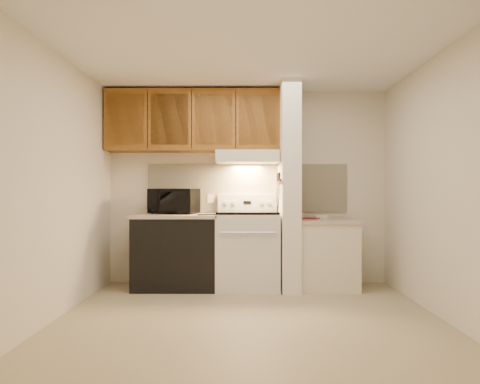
{
  "coord_description": "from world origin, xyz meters",
  "views": [
    {
      "loc": [
        -0.06,
        -4.1,
        1.19
      ],
      "look_at": [
        -0.09,
        0.75,
        1.19
      ],
      "focal_mm": 32.0,
      "sensor_mm": 36.0,
      "label": 1
    }
  ],
  "objects": [
    {
      "name": "wall_left",
      "position": [
        -1.8,
        0.0,
        1.25
      ],
      "size": [
        0.02,
        3.0,
        2.5
      ],
      "primitive_type": "cube",
      "color": "beige",
      "rests_on": "floor"
    },
    {
      "name": "range_hood",
      "position": [
        0.0,
        1.28,
        1.62
      ],
      "size": [
        0.78,
        0.44,
        0.15
      ],
      "primitive_type": "cube",
      "color": "beige",
      "rests_on": "upper_cabinets"
    },
    {
      "name": "backsplash",
      "position": [
        0.0,
        1.49,
        1.24
      ],
      "size": [
        2.6,
        0.02,
        0.63
      ],
      "primitive_type": "cube",
      "color": "#FFF3CE",
      "rests_on": "wall_back"
    },
    {
      "name": "knife_handle_c",
      "position": [
        0.38,
        1.09,
        1.37
      ],
      "size": [
        0.02,
        0.02,
        0.1
      ],
      "primitive_type": "cylinder",
      "color": "black",
      "rests_on": "knife_strip"
    },
    {
      "name": "cooktop",
      "position": [
        0.0,
        1.16,
        0.94
      ],
      "size": [
        0.74,
        0.64,
        0.03
      ],
      "primitive_type": "cube",
      "color": "black",
      "rests_on": "range_body"
    },
    {
      "name": "microwave",
      "position": [
        -0.93,
        1.31,
        1.07
      ],
      "size": [
        0.65,
        0.51,
        0.32
      ],
      "primitive_type": "imported",
      "rotation": [
        0.0,
        0.0,
        -0.23
      ],
      "color": "black",
      "rests_on": "left_countertop"
    },
    {
      "name": "right_cab_base",
      "position": [
        0.97,
        1.15,
        0.4
      ],
      "size": [
        0.7,
        0.6,
        0.81
      ],
      "primitive_type": "cube",
      "color": "beige",
      "rests_on": "floor"
    },
    {
      "name": "knife_blade_b",
      "position": [
        0.38,
        1.02,
        1.21
      ],
      "size": [
        0.01,
        0.04,
        0.18
      ],
      "primitive_type": "cube",
      "color": "silver",
      "rests_on": "knife_strip"
    },
    {
      "name": "outlet",
      "position": [
        -0.48,
        1.48,
        1.1
      ],
      "size": [
        0.08,
        0.01,
        0.12
      ],
      "primitive_type": "cube",
      "color": "beige",
      "rests_on": "backsplash"
    },
    {
      "name": "cab_gap_c",
      "position": [
        -0.14,
        1.16,
        2.08
      ],
      "size": [
        0.01,
        0.01,
        0.73
      ],
      "primitive_type": "cube",
      "color": "black",
      "rests_on": "upper_cabinets"
    },
    {
      "name": "range_knob_left_outer",
      "position": [
        -0.28,
        1.4,
        1.05
      ],
      "size": [
        0.05,
        0.02,
        0.05
      ],
      "primitive_type": "cylinder",
      "rotation": [
        1.57,
        0.0,
        0.0
      ],
      "color": "silver",
      "rests_on": "range_backguard"
    },
    {
      "name": "range_knob_right_outer",
      "position": [
        0.28,
        1.4,
        1.05
      ],
      "size": [
        0.05,
        0.02,
        0.05
      ],
      "primitive_type": "cylinder",
      "rotation": [
        1.57,
        0.0,
        0.0
      ],
      "color": "silver",
      "rests_on": "range_backguard"
    },
    {
      "name": "cab_gap_b",
      "position": [
        -0.69,
        1.16,
        2.08
      ],
      "size": [
        0.01,
        0.01,
        0.73
      ],
      "primitive_type": "cube",
      "color": "black",
      "rests_on": "upper_cabinets"
    },
    {
      "name": "hood_lip",
      "position": [
        0.0,
        1.07,
        1.58
      ],
      "size": [
        0.78,
        0.04,
        0.06
      ],
      "primitive_type": "cube",
      "color": "beige",
      "rests_on": "range_hood"
    },
    {
      "name": "cab_door_d",
      "position": [
        0.13,
        1.17,
        2.08
      ],
      "size": [
        0.46,
        0.01,
        0.63
      ],
      "primitive_type": "cube",
      "color": "brown",
      "rests_on": "upper_cabinets"
    },
    {
      "name": "cab_door_a",
      "position": [
        -1.51,
        1.17,
        2.08
      ],
      "size": [
        0.46,
        0.01,
        0.63
      ],
      "primitive_type": "cube",
      "color": "brown",
      "rests_on": "upper_cabinets"
    },
    {
      "name": "spoon_rest",
      "position": [
        -0.48,
        0.97,
        0.92
      ],
      "size": [
        0.24,
        0.12,
        0.02
      ],
      "primitive_type": "cube",
      "rotation": [
        0.0,
        0.0,
        0.23
      ],
      "color": "black",
      "rests_on": "left_countertop"
    },
    {
      "name": "white_box",
      "position": [
        0.94,
        1.33,
        0.87
      ],
      "size": [
        0.16,
        0.11,
        0.04
      ],
      "primitive_type": "cube",
      "rotation": [
        0.0,
        0.0,
        0.07
      ],
      "color": "white",
      "rests_on": "right_countertop"
    },
    {
      "name": "knife_handle_e",
      "position": [
        0.38,
        1.26,
        1.37
      ],
      "size": [
        0.02,
        0.02,
        0.1
      ],
      "primitive_type": "cylinder",
      "color": "black",
      "rests_on": "knife_strip"
    },
    {
      "name": "wall_right",
      "position": [
        1.8,
        0.0,
        1.25
      ],
      "size": [
        0.02,
        3.0,
        2.5
      ],
      "primitive_type": "cube",
      "color": "beige",
      "rests_on": "floor"
    },
    {
      "name": "red_folder",
      "position": [
        0.79,
        1.25,
        0.85
      ],
      "size": [
        0.31,
        0.35,
        0.01
      ],
      "primitive_type": "cube",
      "rotation": [
        0.0,
        0.0,
        -0.41
      ],
      "color": "maroon",
      "rests_on": "right_countertop"
    },
    {
      "name": "cab_gap_a",
      "position": [
        -1.23,
        1.16,
        2.08
      ],
      "size": [
        0.01,
        0.01,
        0.73
      ],
      "primitive_type": "cube",
      "color": "black",
      "rests_on": "upper_cabinets"
    },
    {
      "name": "floor",
      "position": [
        0.0,
        0.0,
        0.0
      ],
      "size": [
        3.6,
        3.6,
        0.0
      ],
      "primitive_type": "plane",
      "color": "tan",
      "rests_on": "ground"
    },
    {
      "name": "knife_blade_d",
      "position": [
        0.38,
        1.18,
        1.22
      ],
      "size": [
        0.01,
        0.04,
        0.16
      ],
      "primitive_type": "cube",
      "color": "silver",
      "rests_on": "knife_strip"
    },
    {
      "name": "pillar_trim",
      "position": [
        0.39,
        1.15,
        1.3
      ],
      "size": [
        0.01,
        0.7,
        0.04
      ],
      "primitive_type": "cube",
      "color": "brown",
      "rests_on": "partition_pillar"
    },
    {
      "name": "partition_pillar",
      "position": [
        0.51,
        1.15,
        1.25
      ],
      "size": [
        0.22,
        0.7,
        2.5
      ],
      "primitive_type": "cube",
      "color": "white",
      "rests_on": "floor"
    },
    {
      "name": "range_body",
      "position": [
        0.0,
        1.16,
        0.46
      ],
      "size": [
        0.76,
        0.65,
        0.92
      ],
      "primitive_type": "cube",
      "color": "silver",
      "rests_on": "floor"
    },
    {
      "name": "range_backguard",
      "position": [
        0.0,
        1.44,
        1.05
      ],
      "size": [
        0.76,
        0.08,
        0.2
      ],
      "primitive_type": "cube",
      "color": "silver",
      "rests_on": "range_body"
    },
    {
      "name": "knife_handle_b",
      "position": [
        0.38,
        1.02,
        1.37
      ],
      "size": [
        0.02,
        0.02,
        0.1
      ],
      "primitive_type": "cylinder",
      "color": "black",
      "rests_on": "knife_strip"
    },
    {
      "name": "knife_strip",
      "position": [
        0.39,
        1.1,
        1.32
      ],
      "size": [
        0.02,
        0.42,
        0.04
      ],
      "primitive_type": "cube",
      "color": "black",
      "rests_on": "partition_pillar"
    },
    {
      "name": "right_countertop",
      "position": [
        0.97,
        1.15,
        0.83
      ],
      "size": [
        0.74,
        0.64,
        0.04
      ],
      "primitive_type": "cube",
      "color": "#C1A897",
      "rests_on": "right_cab_base"
    },
    {
      "name": "knife_handle_d",
      "position": [
        0.38,
        1.18,
        1.37
      ],
      "size": [
        0.02,
        0.02,
        0.1
      ],
      "primitive_type": "cylinder",
      "color": "black",
      "rests_on": "knife_strip"
    },
    {
      "name": "oven_window",
      "position": [
        0.0,
        0.84,
        0.5
      ],
      "size": [
        0.5,
        0.01,
        0.3
      ],
      "primitive_type": "cube",
      "color": "black",
      "rests_on": "range_body"
    },
    {
      "name": "wall_back",
      "position": [
        0.0,
        1.5,
        1.25
      ],
      "size": [
        3.6,
        2.5,
        0.02
      ],
      "primitive_type": "cube",
      "rotation": [
        1.57,
        0.0,
        0.0
      ],
      "color": "beige",
      "rests_on": "floor"
    },
    {
      "name": "oven_mitt",
      "position": [
        0.38,
        1.32,
        1.13
      ],
      "size": [
        0.03,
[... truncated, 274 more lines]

